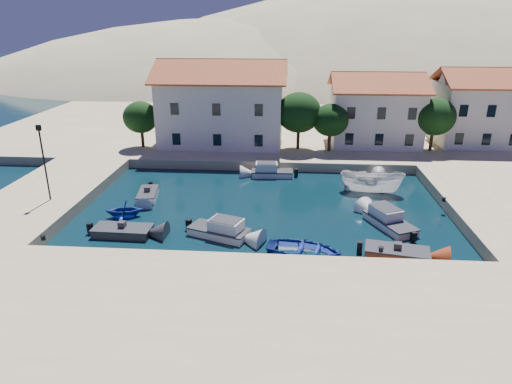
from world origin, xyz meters
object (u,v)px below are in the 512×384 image
lamppost (43,156)px  boat_east (371,192)px  rowboat_south (304,255)px  building_right (477,106)px  cabin_cruiser_east (390,221)px  building_left (222,101)px  building_mid (375,108)px  cabin_cruiser_south (219,230)px

lamppost → boat_east: 28.26m
rowboat_south → building_right: bearing=-24.4°
lamppost → boat_east: size_ratio=1.08×
building_right → cabin_cruiser_east: 27.64m
building_left → boat_east: size_ratio=2.55×
building_right → boat_east: building_right is taller
building_mid → cabin_cruiser_south: building_mid is taller
building_mid → cabin_cruiser_east: 22.80m
rowboat_south → boat_east: (6.41, 12.50, 0.00)m
rowboat_south → boat_east: boat_east is taller
cabin_cruiser_south → building_left: bearing=118.4°
cabin_cruiser_east → boat_east: size_ratio=0.87×
building_left → cabin_cruiser_east: building_left is taller
building_left → boat_east: (15.62, -13.62, -5.94)m
building_right → cabin_cruiser_south: 37.55m
rowboat_south → cabin_cruiser_east: bearing=-41.2°
lamppost → rowboat_south: bearing=-16.5°
lamppost → rowboat_south: 22.11m
building_left → rowboat_south: bearing=-70.6°
building_mid → rowboat_south: building_mid is taller
building_right → boat_east: (-14.38, -15.62, -5.47)m
boat_east → rowboat_south: bearing=163.1°
lamppost → cabin_cruiser_east: (27.31, -1.19, -4.28)m
building_mid → lamppost: bearing=-144.6°
building_mid → lamppost: 36.21m
building_left → rowboat_south: 28.32m
rowboat_south → cabin_cruiser_east: size_ratio=1.01×
cabin_cruiser_south → boat_east: bearing=59.6°
building_mid → boat_east: 15.70m
building_left → building_mid: 18.04m
building_left → building_mid: (18.00, 1.00, -0.71)m
lamppost → cabin_cruiser_south: bearing=-14.1°
building_mid → boat_east: bearing=-99.3°
cabin_cruiser_south → rowboat_south: cabin_cruiser_south is taller
building_left → cabin_cruiser_south: building_left is taller
cabin_cruiser_south → building_mid: bearing=79.8°
building_mid → building_right: size_ratio=1.11×
cabin_cruiser_south → cabin_cruiser_east: size_ratio=0.96×
cabin_cruiser_south → cabin_cruiser_east: bearing=32.0°
building_right → rowboat_south: (-20.79, -28.12, -5.47)m
cabin_cruiser_east → boat_east: (-0.19, 7.58, -0.48)m
building_left → building_mid: size_ratio=1.40×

